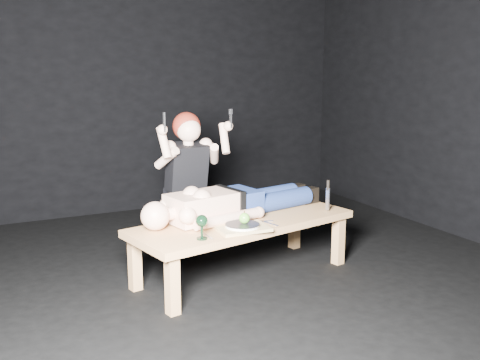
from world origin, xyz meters
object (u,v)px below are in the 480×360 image
at_px(kneeling_woman, 183,183).
at_px(carving_knife, 328,196).
at_px(goblet, 202,227).
at_px(lying_man, 236,198).
at_px(serving_tray, 242,228).
at_px(table, 243,248).

relative_size(kneeling_woman, carving_knife, 4.98).
distance_m(kneeling_woman, goblet, 0.97).
bearing_deg(carving_knife, lying_man, 150.25).
bearing_deg(goblet, serving_tray, 13.00).
height_order(table, serving_tray, serving_tray).
bearing_deg(table, lying_man, 70.87).
distance_m(serving_tray, goblet, 0.36).
xyz_separation_m(lying_man, kneeling_woman, (-0.26, 0.47, 0.05)).
relative_size(lying_man, goblet, 10.29).
height_order(table, goblet, goblet).
relative_size(goblet, carving_knife, 0.67).
height_order(table, carving_knife, carving_knife).
relative_size(lying_man, serving_tray, 4.82).
bearing_deg(kneeling_woman, table, -70.76).
bearing_deg(kneeling_woman, carving_knife, -37.69).
height_order(kneeling_woman, goblet, kneeling_woman).
xyz_separation_m(table, lying_man, (0.02, 0.16, 0.36)).
bearing_deg(serving_tray, carving_knife, 10.84).
relative_size(table, kneeling_woman, 1.37).
distance_m(lying_man, goblet, 0.68).
xyz_separation_m(table, carving_knife, (0.73, -0.07, 0.35)).
xyz_separation_m(kneeling_woman, carving_knife, (0.97, -0.70, -0.06)).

